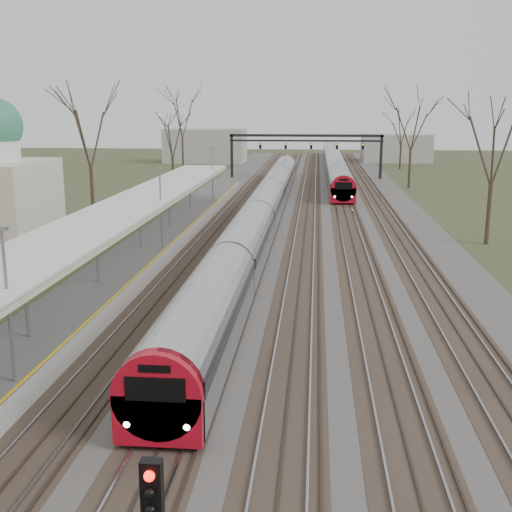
{
  "coord_description": "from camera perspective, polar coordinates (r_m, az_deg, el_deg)",
  "views": [
    {
      "loc": [
        1.77,
        -4.27,
        9.56
      ],
      "look_at": [
        -1.28,
        28.29,
        2.0
      ],
      "focal_mm": 45.0,
      "sensor_mm": 36.0,
      "label": 1
    }
  ],
  "objects": [
    {
      "name": "train_near",
      "position": [
        54.12,
        0.78,
        4.43
      ],
      "size": [
        2.62,
        75.21,
        3.05
      ],
      "color": "#B1B3BB",
      "rests_on": "ground"
    },
    {
      "name": "tree_west_far",
      "position": [
        55.56,
        -14.66,
        11.01
      ],
      "size": [
        5.5,
        5.5,
        11.33
      ],
      "color": "#2D231C",
      "rests_on": "ground"
    },
    {
      "name": "canopy",
      "position": [
        39.21,
        -10.75,
        4.53
      ],
      "size": [
        4.1,
        50.0,
        3.11
      ],
      "color": "slate",
      "rests_on": "platform"
    },
    {
      "name": "tree_east_far",
      "position": [
        47.92,
        20.43,
        9.49
      ],
      "size": [
        5.0,
        5.0,
        10.3
      ],
      "color": "#2D231C",
      "rests_on": "ground"
    },
    {
      "name": "signal_gantry",
      "position": [
        89.4,
        4.48,
        9.99
      ],
      "size": [
        21.0,
        0.59,
        6.08
      ],
      "color": "black",
      "rests_on": "ground"
    },
    {
      "name": "platform",
      "position": [
        44.09,
        -8.96,
        1.0
      ],
      "size": [
        3.5,
        69.0,
        1.0
      ],
      "primitive_type": "cube",
      "color": "#9E9B93",
      "rests_on": "ground"
    },
    {
      "name": "train_far",
      "position": [
        101.77,
        6.96,
        8.37
      ],
      "size": [
        2.62,
        75.21,
        3.05
      ],
      "color": "#B1B3BB",
      "rests_on": "ground"
    },
    {
      "name": "track_bed",
      "position": [
        60.05,
        3.87,
        3.89
      ],
      "size": [
        24.0,
        160.0,
        0.22
      ],
      "color": "#474442",
      "rests_on": "ground"
    }
  ]
}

